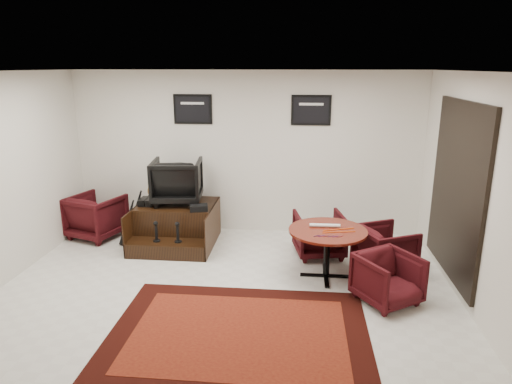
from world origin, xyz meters
TOP-DOWN VIEW (x-y plane):
  - ground at (0.00, 0.00)m, footprint 6.00×6.00m
  - room_shell at (0.41, 0.12)m, footprint 6.02×5.02m
  - area_rug at (0.31, -0.84)m, footprint 2.87×2.15m
  - shine_podium at (-1.07, 1.77)m, footprint 1.28×1.32m
  - shine_chair at (-1.07, 1.91)m, footprint 0.87×0.83m
  - shoes_pair at (-1.54, 1.74)m, footprint 0.23×0.29m
  - polish_kit at (-0.63, 1.50)m, footprint 0.31×0.25m
  - umbrella_black at (-1.83, 1.56)m, footprint 0.30×0.11m
  - umbrella_hooked at (-1.79, 1.78)m, footprint 0.34×0.13m
  - armchair_side at (-2.52, 1.90)m, footprint 0.99×0.96m
  - meeting_table at (1.34, 0.70)m, footprint 1.07×1.07m
  - table_chair_back at (1.26, 1.49)m, footprint 0.84×0.80m
  - table_chair_window at (2.19, 1.01)m, footprint 0.89×0.92m
  - table_chair_corner at (2.06, 0.06)m, footprint 0.91×0.90m
  - paper_roll at (1.30, 0.80)m, footprint 0.42×0.06m
  - table_clutter at (1.45, 0.62)m, footprint 0.56×0.38m

SIDE VIEW (x-z plane):
  - ground at x=0.00m, z-range 0.00..0.00m
  - area_rug at x=0.31m, z-range 0.00..0.01m
  - shine_podium at x=-1.07m, z-range -0.03..0.63m
  - table_chair_corner at x=2.06m, z-range 0.00..0.69m
  - table_chair_window at x=2.19m, z-range 0.00..0.73m
  - table_chair_back at x=1.26m, z-range 0.00..0.74m
  - umbrella_black at x=-1.83m, z-range 0.00..0.82m
  - armchair_side at x=-2.52m, z-range 0.00..0.82m
  - umbrella_hooked at x=-1.79m, z-range 0.00..0.92m
  - meeting_table at x=1.34m, z-range 0.26..0.97m
  - polish_kit at x=-0.63m, z-range 0.66..0.75m
  - table_clutter at x=1.45m, z-range 0.70..0.71m
  - shoes_pair at x=-1.54m, z-range 0.66..0.77m
  - paper_roll at x=1.30m, z-range 0.70..0.75m
  - shine_chair at x=-1.07m, z-range 0.66..1.47m
  - room_shell at x=0.41m, z-range 0.38..3.19m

